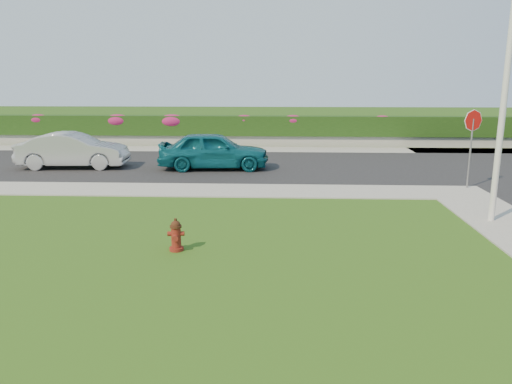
{
  "coord_description": "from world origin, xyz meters",
  "views": [
    {
      "loc": [
        0.95,
        -7.59,
        3.78
      ],
      "look_at": [
        0.4,
        4.95,
        0.9
      ],
      "focal_mm": 35.0,
      "sensor_mm": 36.0,
      "label": 1
    }
  ],
  "objects_px": {
    "sedan_teal": "(214,150)",
    "sedan_silver": "(73,150)",
    "utility_pole": "(503,111)",
    "stop_sign": "(472,130)",
    "fire_hydrant": "(176,235)"
  },
  "relations": [
    {
      "from": "fire_hydrant",
      "to": "stop_sign",
      "type": "distance_m",
      "value": 11.31
    },
    {
      "from": "fire_hydrant",
      "to": "sedan_teal",
      "type": "bearing_deg",
      "value": 87.17
    },
    {
      "from": "sedan_teal",
      "to": "sedan_silver",
      "type": "height_order",
      "value": "sedan_teal"
    },
    {
      "from": "fire_hydrant",
      "to": "stop_sign",
      "type": "height_order",
      "value": "stop_sign"
    },
    {
      "from": "stop_sign",
      "to": "utility_pole",
      "type": "bearing_deg",
      "value": -101.33
    },
    {
      "from": "utility_pole",
      "to": "stop_sign",
      "type": "xyz_separation_m",
      "value": [
        0.86,
        4.14,
        -0.89
      ]
    },
    {
      "from": "utility_pole",
      "to": "stop_sign",
      "type": "bearing_deg",
      "value": 78.24
    },
    {
      "from": "sedan_silver",
      "to": "utility_pole",
      "type": "bearing_deg",
      "value": -121.13
    },
    {
      "from": "sedan_teal",
      "to": "sedan_silver",
      "type": "xyz_separation_m",
      "value": [
        -5.99,
        0.0,
        -0.03
      ]
    },
    {
      "from": "sedan_teal",
      "to": "stop_sign",
      "type": "bearing_deg",
      "value": -113.49
    },
    {
      "from": "sedan_teal",
      "to": "utility_pole",
      "type": "xyz_separation_m",
      "value": [
        8.44,
        -7.44,
        2.13
      ]
    },
    {
      "from": "sedan_teal",
      "to": "stop_sign",
      "type": "distance_m",
      "value": 9.94
    },
    {
      "from": "utility_pole",
      "to": "stop_sign",
      "type": "height_order",
      "value": "utility_pole"
    },
    {
      "from": "sedan_silver",
      "to": "stop_sign",
      "type": "xyz_separation_m",
      "value": [
        15.29,
        -3.3,
        1.27
      ]
    },
    {
      "from": "fire_hydrant",
      "to": "sedan_teal",
      "type": "relative_size",
      "value": 0.16
    }
  ]
}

